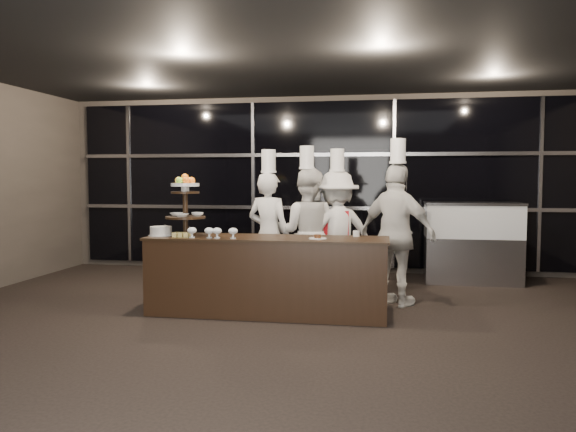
% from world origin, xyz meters
% --- Properties ---
extents(room, '(10.00, 10.00, 10.00)m').
position_xyz_m(room, '(0.00, 0.00, 1.50)').
color(room, black).
rests_on(room, ground).
extents(window_wall, '(8.60, 0.10, 2.80)m').
position_xyz_m(window_wall, '(0.00, 4.94, 1.50)').
color(window_wall, black).
rests_on(window_wall, ground).
extents(buffet_counter, '(2.84, 0.74, 0.92)m').
position_xyz_m(buffet_counter, '(-0.30, 1.82, 0.47)').
color(buffet_counter, black).
rests_on(buffet_counter, ground).
extents(display_stand, '(0.48, 0.48, 0.74)m').
position_xyz_m(display_stand, '(-1.30, 1.82, 1.34)').
color(display_stand, black).
rests_on(display_stand, buffet_counter).
extents(compotes, '(0.60, 0.11, 0.12)m').
position_xyz_m(compotes, '(-0.90, 1.60, 1.00)').
color(compotes, silver).
rests_on(compotes, buffet_counter).
extents(layer_cake, '(0.30, 0.30, 0.11)m').
position_xyz_m(layer_cake, '(-1.60, 1.77, 0.97)').
color(layer_cake, white).
rests_on(layer_cake, buffet_counter).
extents(pastry_squares, '(0.20, 0.13, 0.05)m').
position_xyz_m(pastry_squares, '(-1.29, 1.66, 0.95)').
color(pastry_squares, '#E2CE6E').
rests_on(pastry_squares, buffet_counter).
extents(small_plate, '(0.20, 0.20, 0.05)m').
position_xyz_m(small_plate, '(0.31, 1.72, 0.94)').
color(small_plate, white).
rests_on(small_plate, buffet_counter).
extents(chef_cup, '(0.08, 0.08, 0.07)m').
position_xyz_m(chef_cup, '(0.73, 2.07, 0.96)').
color(chef_cup, white).
rests_on(chef_cup, buffet_counter).
extents(display_case, '(1.43, 0.63, 1.24)m').
position_xyz_m(display_case, '(2.39, 4.30, 0.69)').
color(display_case, '#A5A5AA').
rests_on(display_case, ground).
extents(chef_a, '(0.71, 0.58, 1.99)m').
position_xyz_m(chef_a, '(-0.48, 2.78, 0.87)').
color(chef_a, silver).
rests_on(chef_a, ground).
extents(chef_b, '(0.86, 0.67, 2.04)m').
position_xyz_m(chef_b, '(0.02, 2.89, 0.88)').
color(chef_b, white).
rests_on(chef_b, ground).
extents(chef_c, '(1.27, 1.06, 2.01)m').
position_xyz_m(chef_c, '(0.41, 3.05, 0.86)').
color(chef_c, white).
rests_on(chef_c, ground).
extents(chef_d, '(1.13, 0.93, 2.10)m').
position_xyz_m(chef_d, '(1.21, 2.55, 0.92)').
color(chef_d, silver).
rests_on(chef_d, ground).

